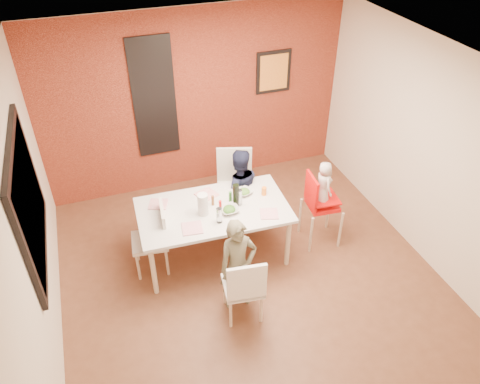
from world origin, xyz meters
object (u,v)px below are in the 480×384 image
object	(u,v)px
chair_near	(244,286)
child_near	(238,265)
toddler	(324,184)
high_chair	(319,202)
chair_far	(235,181)
chair_left	(156,235)
dining_table	(213,213)
paper_towel_roll	(203,205)
child_far	(239,190)
wine_bottle	(236,195)

from	to	relation	value
chair_near	child_near	world-z (taller)	child_near
child_near	toddler	size ratio (longest dim) A/B	1.96
high_chair	chair_far	bearing A→B (deg)	49.28
chair_near	chair_left	size ratio (longest dim) A/B	0.99
dining_table	chair_near	world-z (taller)	chair_near
dining_table	paper_towel_roll	size ratio (longest dim) A/B	6.65
child_far	wine_bottle	bearing A→B (deg)	73.89
toddler	child_far	bearing A→B (deg)	53.11
chair_near	chair_left	bearing A→B (deg)	-49.08
paper_towel_roll	child_far	bearing A→B (deg)	39.60
chair_left	child_far	bearing A→B (deg)	115.71
dining_table	chair_left	xyz separation A→B (m)	(-0.73, 0.04, -0.18)
child_near	child_far	xyz separation A→B (m)	(0.47, 1.32, 0.01)
high_chair	child_near	bearing A→B (deg)	122.30
toddler	wine_bottle	bearing A→B (deg)	80.14
chair_left	high_chair	xyz separation A→B (m)	(2.10, -0.20, 0.12)
child_far	toddler	bearing A→B (deg)	151.59
chair_near	child_near	xyz separation A→B (m)	(0.01, 0.24, 0.09)
chair_near	chair_far	bearing A→B (deg)	-97.94
child_near	wine_bottle	distance (m)	0.94
chair_near	chair_far	size ratio (longest dim) A/B	0.87
chair_far	paper_towel_roll	world-z (taller)	paper_towel_roll
dining_table	child_far	size ratio (longest dim) A/B	1.54
chair_left	wine_bottle	size ratio (longest dim) A/B	3.10
child_near	toddler	distance (m)	1.57
chair_far	child_far	world-z (taller)	child_far
high_chair	paper_towel_roll	xyz separation A→B (m)	(-1.51, 0.11, 0.27)
child_far	paper_towel_roll	size ratio (longest dim) A/B	4.31
dining_table	chair_far	distance (m)	0.89
high_chair	wine_bottle	size ratio (longest dim) A/B	3.53
chair_left	chair_near	bearing A→B (deg)	39.56
chair_far	chair_left	xyz separation A→B (m)	(-1.25, -0.68, -0.07)
chair_far	high_chair	size ratio (longest dim) A/B	0.99
chair_near	wine_bottle	bearing A→B (deg)	-96.66
chair_near	paper_towel_roll	distance (m)	1.12
high_chair	paper_towel_roll	distance (m)	1.54
dining_table	high_chair	distance (m)	1.38
child_far	high_chair	bearing A→B (deg)	150.90
dining_table	high_chair	size ratio (longest dim) A/B	1.78
high_chair	paper_towel_roll	bearing A→B (deg)	91.06
chair_left	wine_bottle	distance (m)	1.09
wine_bottle	paper_towel_roll	xyz separation A→B (m)	(-0.43, -0.04, -0.01)
dining_table	chair_near	distance (m)	1.11
dining_table	paper_towel_roll	world-z (taller)	paper_towel_roll
child_near	toddler	xyz separation A→B (m)	(1.38, 0.68, 0.33)
child_near	chair_far	bearing A→B (deg)	70.07
dining_table	paper_towel_roll	bearing A→B (deg)	-158.21
dining_table	high_chair	world-z (taller)	high_chair
chair_far	child_near	bearing A→B (deg)	-89.86
paper_towel_roll	child_near	bearing A→B (deg)	-78.47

